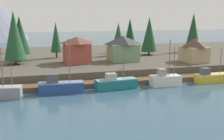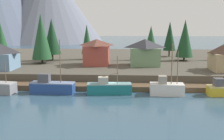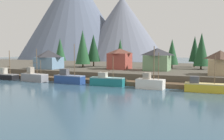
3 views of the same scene
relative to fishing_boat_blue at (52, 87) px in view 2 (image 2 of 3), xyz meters
name	(u,v)px [view 2 (image 2 of 3)]	position (x,y,z in m)	size (l,w,h in m)	color
ground_plane	(115,75)	(10.99, 21.58, -1.76)	(400.00, 400.00, 1.00)	#335166
dock	(111,87)	(10.99, 3.57, -0.76)	(80.00, 4.00, 1.60)	brown
shoreline_bank	(117,62)	(10.99, 33.58, -0.01)	(400.00, 56.00, 2.50)	#4C473D
mountain_central_peak	(48,3)	(-40.51, 141.86, 25.27)	(74.67, 74.67, 53.05)	slate
fishing_boat_blue	(52,87)	(0.00, 0.00, 0.00)	(8.32, 2.93, 10.08)	navy
fishing_boat_teal	(109,88)	(10.75, -0.04, -0.09)	(8.35, 2.98, 7.12)	#196B70
fishing_boat_white	(166,88)	(21.37, -0.05, 0.01)	(6.22, 2.98, 9.43)	silver
house_red	(97,52)	(6.43, 19.09, 4.56)	(6.46, 6.98, 6.52)	#9E4238
house_tan	(224,57)	(35.52, 12.16, 4.31)	(5.44, 7.14, 5.99)	tan
house_green	(145,52)	(18.52, 18.74, 4.62)	(7.47, 6.68, 6.61)	#6B8E66
conifer_near_left	(41,36)	(-8.27, 21.20, 8.28)	(5.23, 5.23, 12.91)	#4C3823
conifer_near_right	(87,39)	(2.47, 29.50, 7.09)	(3.20, 3.20, 10.06)	#4C3823
conifer_mid_right	(52,36)	(-7.08, 26.96, 8.00)	(5.03, 5.03, 11.72)	#4C3823
conifer_back_left	(151,41)	(20.87, 29.91, 6.68)	(4.25, 4.25, 9.70)	#4C3823
conifer_back_right	(1,38)	(-21.61, 26.67, 7.47)	(4.36, 4.36, 10.64)	#4C3823
conifer_centre	(185,38)	(30.16, 28.43, 7.47)	(4.78, 4.78, 11.43)	#4C3823
conifer_far_left	(170,36)	(27.35, 37.66, 7.68)	(3.88, 3.88, 10.96)	#4C3823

